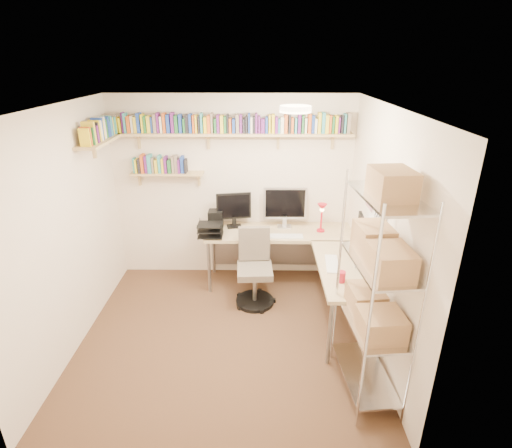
# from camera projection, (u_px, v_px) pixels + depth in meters

# --- Properties ---
(ground) EXTENTS (3.20, 3.20, 0.00)m
(ground) POSITION_uv_depth(u_px,v_px,m) (227.00, 335.00, 4.52)
(ground) COLOR #43311C
(ground) RESTS_ON ground
(room_shell) EXTENTS (3.24, 3.04, 2.52)m
(room_shell) POSITION_uv_depth(u_px,v_px,m) (223.00, 207.00, 3.92)
(room_shell) COLOR beige
(room_shell) RESTS_ON ground
(wall_shelves) EXTENTS (3.12, 1.09, 0.80)m
(wall_shelves) POSITION_uv_depth(u_px,v_px,m) (198.00, 134.00, 4.93)
(wall_shelves) COLOR tan
(wall_shelves) RESTS_ON ground
(corner_desk) EXTENTS (2.07, 1.97, 1.34)m
(corner_desk) POSITION_uv_depth(u_px,v_px,m) (286.00, 240.00, 5.07)
(corner_desk) COLOR tan
(corner_desk) RESTS_ON ground
(office_chair) EXTENTS (0.51, 0.52, 0.97)m
(office_chair) POSITION_uv_depth(u_px,v_px,m) (255.00, 273.00, 5.01)
(office_chair) COLOR black
(office_chair) RESTS_ON ground
(wire_rack) EXTENTS (0.50, 0.91, 2.14)m
(wire_rack) POSITION_uv_depth(u_px,v_px,m) (379.00, 271.00, 3.32)
(wire_rack) COLOR silver
(wire_rack) RESTS_ON ground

